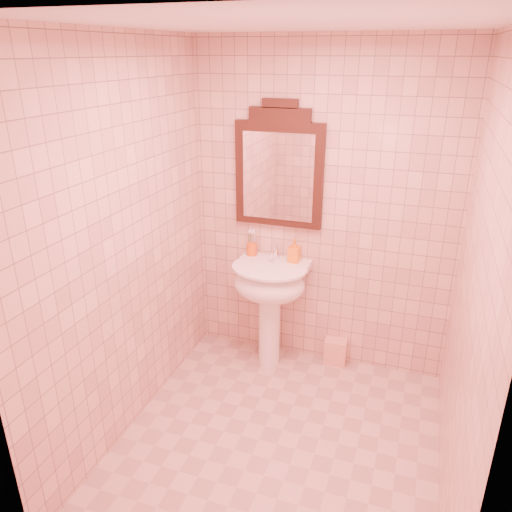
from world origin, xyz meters
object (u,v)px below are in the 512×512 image
at_px(pedestal_sink, 269,290).
at_px(towel, 335,351).
at_px(mirror, 279,169).
at_px(soap_dispenser, 294,251).
at_px(toothbrush_cup, 252,249).

xyz_separation_m(pedestal_sink, towel, (0.52, 0.17, -0.55)).
height_order(pedestal_sink, towel, pedestal_sink).
relative_size(mirror, soap_dispenser, 5.08).
bearing_deg(soap_dispenser, pedestal_sink, -130.31).
xyz_separation_m(mirror, toothbrush_cup, (-0.20, -0.03, -0.65)).
bearing_deg(toothbrush_cup, pedestal_sink, -39.69).
height_order(pedestal_sink, toothbrush_cup, toothbrush_cup).
bearing_deg(soap_dispenser, toothbrush_cup, -177.99).
bearing_deg(toothbrush_cup, soap_dispenser, -4.16).
bearing_deg(towel, mirror, 176.41).
bearing_deg(mirror, toothbrush_cup, -171.36).
distance_m(pedestal_sink, soap_dispenser, 0.36).
relative_size(mirror, towel, 4.37).
relative_size(mirror, toothbrush_cup, 4.91).
distance_m(toothbrush_cup, towel, 1.08).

